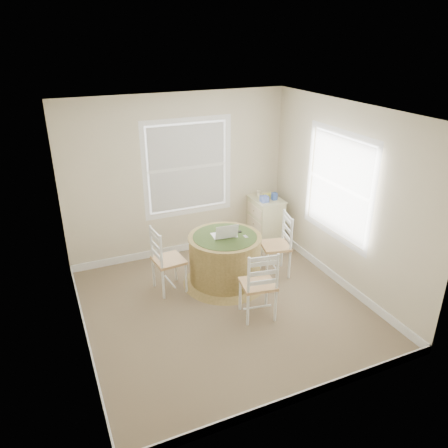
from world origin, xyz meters
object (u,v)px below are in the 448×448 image
corner_chest (265,221)px  round_table (225,258)px  chair_left (169,260)px  chair_right (275,245)px  laptop (224,234)px  chair_near (258,284)px

corner_chest → round_table: bearing=-141.3°
round_table → corner_chest: corner_chest is taller
corner_chest → chair_left: bearing=-158.1°
chair_right → corner_chest: (0.36, 0.97, -0.06)m
laptop → chair_right: bearing=-179.8°
chair_near → laptop: bearing=-76.3°
round_table → chair_near: (0.06, -0.91, 0.06)m
chair_near → corner_chest: bearing=-111.5°
chair_right → laptop: bearing=-81.9°
round_table → laptop: 0.37m
chair_left → laptop: 0.86m
chair_near → laptop: (-0.06, 0.92, 0.31)m
chair_left → chair_near: same height
chair_left → laptop: size_ratio=2.72×
chair_near → laptop: laptop is taller
laptop → corner_chest: 1.52m
chair_left → chair_near: 1.36m
chair_left → chair_near: bearing=-147.0°
round_table → corner_chest: 1.47m
round_table → chair_left: (-0.80, 0.15, 0.06)m
round_table → chair_near: size_ratio=1.30×
chair_left → chair_right: 1.61m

